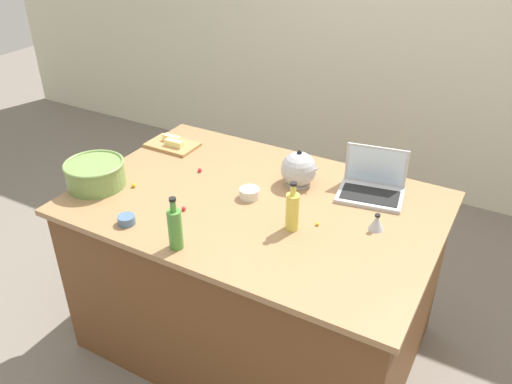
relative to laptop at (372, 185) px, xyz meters
The scene contains 18 objects.
ground_plane 1.10m from the laptop, 143.63° to the right, with size 12.00×12.00×0.00m, color slate.
wall_back 1.84m from the laptop, 104.69° to the left, with size 8.00×0.10×2.60m, color beige.
island_counter 0.75m from the laptop, 143.63° to the right, with size 1.72×1.15×0.90m.
laptop is the anchor object (origin of this frame).
mixing_bowl_large 1.37m from the laptop, 154.03° to the right, with size 0.30×0.30×0.13m.
bottle_oil 0.51m from the laptop, 114.35° to the right, with size 0.06×0.06×0.23m.
bottle_olive 1.00m from the laptop, 124.77° to the right, with size 0.06×0.06×0.24m.
kettle 0.37m from the laptop, 166.42° to the right, with size 0.21×0.18×0.20m.
cutting_board 1.17m from the laptop, behind, with size 0.29×0.18×0.02m, color #AD7F4C.
butter_stick_left 1.14m from the laptop, behind, with size 0.11×0.04×0.04m, color #F4E58C.
butter_stick_right 1.19m from the laptop, behind, with size 0.11×0.04×0.04m, color #F4E58C.
ramekin_small 1.17m from the laptop, 137.80° to the right, with size 0.08×0.08×0.04m, color slate.
ramekin_medium 0.60m from the laptop, 147.00° to the right, with size 0.10×0.10×0.05m, color beige.
kitchen_timer 0.31m from the laptop, 67.67° to the right, with size 0.07×0.07×0.08m.
candy_0 1.18m from the laptop, 153.66° to the right, with size 0.02×0.02×0.02m, color yellow.
candy_2 0.91m from the laptop, 141.00° to the right, with size 0.02×0.02×0.02m, color red.
candy_3 0.40m from the laptop, 107.29° to the right, with size 0.02×0.02×0.02m, color yellow.
candy_4 0.89m from the laptop, 165.03° to the right, with size 0.02×0.02×0.02m, color red.
Camera 1 is at (1.04, -1.86, 2.22)m, focal length 36.72 mm.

